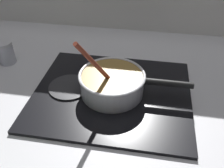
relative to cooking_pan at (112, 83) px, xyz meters
The scene contains 6 objects.
ground 0.24m from the cooking_pan, 84.80° to the right, with size 2.40×1.60×0.04m, color #B7B7BC.
hob_plate 0.05m from the cooking_pan, 167.05° to the left, with size 0.56×0.48×0.01m, color black.
burner_ring 0.04m from the cooking_pan, 167.05° to the left, with size 0.20×0.20×0.01m, color #592D0C.
spare_burner 0.17m from the cooking_pan, behind, with size 0.15×0.15×0.01m, color #262628.
cooking_pan is the anchor object (origin of this frame).
condiment_jar 0.50m from the cooking_pan, 163.67° to the left, with size 0.07×0.07×0.10m.
Camera 1 is at (0.10, -0.47, 0.59)m, focal length 40.66 mm.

